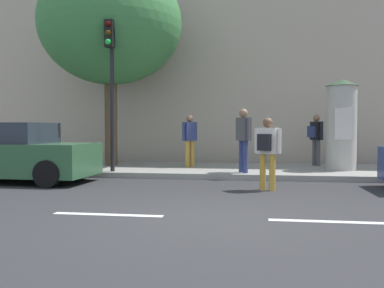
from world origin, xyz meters
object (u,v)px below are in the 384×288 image
at_px(traffic_light, 111,70).
at_px(poster_column, 342,124).
at_px(pedestrian_in_light_jacket, 190,137).
at_px(parked_car_red, 9,153).
at_px(street_tree, 110,24).
at_px(pedestrian_in_dark_shirt, 316,135).
at_px(pedestrian_with_backpack, 267,147).
at_px(pedestrian_near_pole, 243,135).

relative_size(traffic_light, poster_column, 1.59).
bearing_deg(pedestrian_in_light_jacket, parked_car_red, -141.54).
bearing_deg(street_tree, pedestrian_in_dark_shirt, 7.01).
bearing_deg(traffic_light, pedestrian_in_dark_shirt, 25.97).
height_order(pedestrian_in_dark_shirt, pedestrian_in_light_jacket, pedestrian_in_dark_shirt).
bearing_deg(pedestrian_in_light_jacket, pedestrian_with_backpack, -58.50).
relative_size(poster_column, pedestrian_in_light_jacket, 1.63).
bearing_deg(parked_car_red, pedestrian_with_backpack, -4.85).
bearing_deg(traffic_light, pedestrian_near_pole, 4.66).
bearing_deg(traffic_light, poster_column, 13.48).
height_order(poster_column, pedestrian_in_light_jacket, poster_column).
height_order(street_tree, pedestrian_near_pole, street_tree).
height_order(street_tree, pedestrian_in_light_jacket, street_tree).
relative_size(street_tree, pedestrian_in_light_jacket, 4.04).
height_order(pedestrian_near_pole, pedestrian_in_light_jacket, pedestrian_near_pole).
bearing_deg(street_tree, pedestrian_with_backpack, -39.26).
bearing_deg(pedestrian_in_dark_shirt, pedestrian_with_backpack, -107.94).
distance_m(pedestrian_with_backpack, pedestrian_near_pole, 2.43).
relative_size(street_tree, pedestrian_with_backpack, 4.09).
bearing_deg(pedestrian_near_pole, street_tree, 158.19).
xyz_separation_m(pedestrian_with_backpack, parked_car_red, (-6.50, 0.55, -0.23)).
height_order(traffic_light, pedestrian_with_backpack, traffic_light).
distance_m(poster_column, parked_car_red, 9.21).
bearing_deg(street_tree, pedestrian_near_pole, -21.81).
bearing_deg(pedestrian_in_dark_shirt, poster_column, -66.43).
height_order(pedestrian_near_pole, parked_car_red, pedestrian_near_pole).
bearing_deg(pedestrian_in_light_jacket, pedestrian_near_pole, -41.05).
distance_m(poster_column, pedestrian_with_backpack, 4.22).
bearing_deg(poster_column, parked_car_red, -160.72).
relative_size(traffic_light, pedestrian_with_backpack, 2.62).
relative_size(poster_column, pedestrian_in_dark_shirt, 1.60).
height_order(pedestrian_with_backpack, pedestrian_in_dark_shirt, pedestrian_in_dark_shirt).
xyz_separation_m(pedestrian_near_pole, pedestrian_in_light_jacket, (-1.73, 1.51, -0.10)).
height_order(pedestrian_with_backpack, parked_car_red, pedestrian_with_backpack).
height_order(street_tree, pedestrian_with_backpack, street_tree).
distance_m(pedestrian_with_backpack, pedestrian_in_light_jacket, 4.51).
relative_size(poster_column, pedestrian_with_backpack, 1.65).
distance_m(pedestrian_near_pole, parked_car_red, 6.16).
bearing_deg(street_tree, poster_column, -4.04).
bearing_deg(pedestrian_with_backpack, pedestrian_in_dark_shirt, 72.06).
bearing_deg(traffic_light, pedestrian_with_backpack, -25.39).
xyz_separation_m(poster_column, pedestrian_in_dark_shirt, (-0.57, 1.32, -0.36)).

